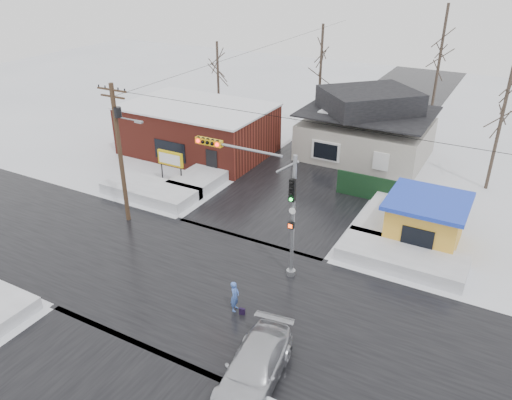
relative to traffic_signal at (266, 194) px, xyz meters
The scene contains 21 objects.
ground 5.94m from the traffic_signal, 129.36° to the right, with size 120.00×120.00×0.00m, color white.
road_ns 5.94m from the traffic_signal, 129.36° to the right, with size 10.00×120.00×0.02m, color black.
road_ew 5.94m from the traffic_signal, 129.36° to the right, with size 120.00×10.00×0.02m, color black.
snowbank_nw 12.81m from the traffic_signal, 160.57° to the left, with size 7.00×3.00×0.80m, color white.
snowbank_ne 8.75m from the traffic_signal, 31.56° to the left, with size 7.00×3.00×0.80m, color white.
snowbank_nside_w 13.70m from the traffic_signal, 136.24° to the left, with size 3.00×8.00×0.80m, color white.
snowbank_nside_e 10.94m from the traffic_signal, 63.18° to the left, with size 3.00×8.00×0.80m, color white.
traffic_signal is the anchor object (origin of this frame).
utility_pole 10.39m from the traffic_signal, behind, with size 3.15×0.44×9.00m.
brick_building 18.87m from the traffic_signal, 135.87° to the left, with size 12.20×8.20×4.12m.
marquee_sign 13.42m from the traffic_signal, 150.28° to the left, with size 2.20×0.21×2.55m.
house 19.13m from the traffic_signal, 91.29° to the left, with size 10.40×8.40×5.76m.
kiosk 10.43m from the traffic_signal, 44.84° to the left, with size 4.60×4.60×2.88m.
fence 12.31m from the traffic_signal, 69.77° to the left, with size 8.00×0.12×1.80m, color black.
tree_far_left 24.16m from the traffic_signal, 105.60° to the left, with size 3.00×3.00×10.00m.
tree_far_mid 25.78m from the traffic_signal, 81.89° to the left, with size 3.00×3.00×12.00m.
tree_far_right 19.71m from the traffic_signal, 60.68° to the left, with size 3.00×3.00×9.00m.
tree_far_west 26.75m from the traffic_signal, 128.00° to the left, with size 3.00×3.00×8.00m.
pedestrian 5.47m from the traffic_signal, 83.85° to the right, with size 0.59×0.39×1.62m, color #476CC7.
car 9.08m from the traffic_signal, 65.16° to the right, with size 2.11×5.20×1.51m, color silver.
shopping_bag 6.07m from the traffic_signal, 77.49° to the right, with size 0.28×0.12×0.35m, color black.
Camera 1 is at (13.15, -17.60, 15.88)m, focal length 35.00 mm.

